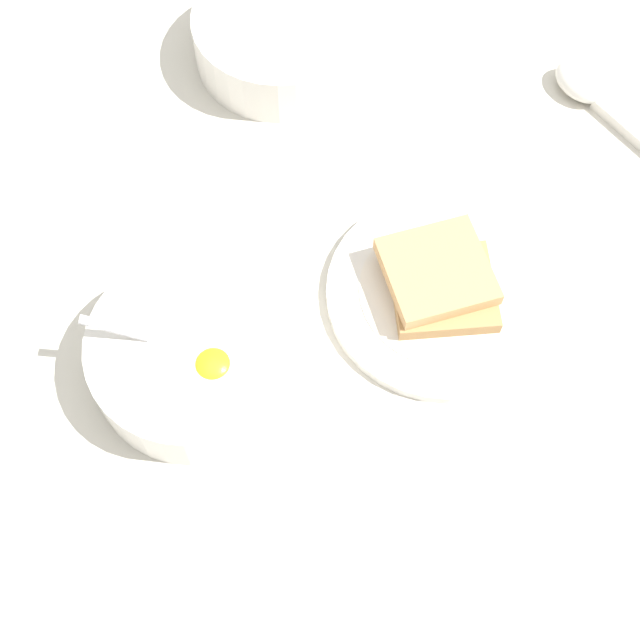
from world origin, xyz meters
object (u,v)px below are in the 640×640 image
Objects in this scene: toast_sandwich at (439,280)px; egg_bowl at (195,354)px; congee_bowl at (281,35)px; soup_spoon at (589,88)px; toast_plate at (437,292)px.

egg_bowl is at bearing -59.49° from toast_sandwich.
congee_bowl is (-0.35, -0.01, 0.00)m from egg_bowl.
toast_sandwich is at bearing 38.53° from congee_bowl.
toast_sandwich is 0.69× the size of congee_bowl.
egg_bowl is 1.47× the size of soup_spoon.
egg_bowl is 1.45× the size of toast_sandwich.
congee_bowl is at bearing -141.47° from toast_sandwich.
toast_sandwich is 0.31m from congee_bowl.
congee_bowl reaches higher than soup_spoon.
toast_plate is 1.71× the size of toast_sandwich.
toast_plate is 0.31m from congee_bowl.
toast_sandwich is at bearing -120.12° from toast_plate.
toast_plate is 1.17× the size of congee_bowl.
toast_plate is 0.02m from toast_sandwich.
soup_spoon is (-0.36, 0.30, -0.01)m from egg_bowl.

